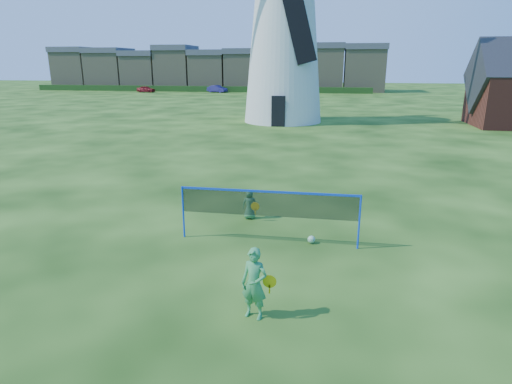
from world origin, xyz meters
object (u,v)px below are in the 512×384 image
object	(u,v)px
windmill	(284,37)
player_boy	(250,204)
badminton_net	(268,205)
player_girl	(254,284)
play_ball	(311,239)
car_right	(217,89)
car_left	(146,89)

from	to	relation	value
windmill	player_boy	distance (m)	25.74
badminton_net	player_girl	size ratio (longest dim) A/B	3.39
badminton_net	player_girl	distance (m)	3.81
player_boy	play_ball	bearing A→B (deg)	134.74
car_right	player_girl	bearing A→B (deg)	-142.45
player_girl	play_ball	distance (m)	4.11
player_girl	player_boy	bearing A→B (deg)	116.57
play_ball	car_right	bearing A→B (deg)	106.91
player_boy	car_right	distance (m)	64.66
windmill	play_ball	world-z (taller)	windmill
windmill	car_right	xyz separation A→B (m)	(-15.69, 37.44, -6.41)
player_boy	play_ball	size ratio (longest dim) A/B	4.48
windmill	play_ball	bearing A→B (deg)	-81.92
player_girl	car_right	size ratio (longest dim) A/B	0.40
play_ball	player_boy	bearing A→B (deg)	140.83
car_left	badminton_net	bearing A→B (deg)	-149.27
car_left	car_right	xyz separation A→B (m)	(12.45, 1.90, 0.06)
windmill	player_girl	world-z (taller)	windmill
badminton_net	play_ball	distance (m)	1.61
badminton_net	player_boy	bearing A→B (deg)	115.19
car_right	player_boy	bearing A→B (deg)	-142.11
player_boy	car_right	xyz separation A→B (m)	(-17.36, 62.28, 0.12)
player_girl	player_boy	xyz separation A→B (m)	(-1.14, 5.66, -0.25)
player_boy	play_ball	xyz separation A→B (m)	(2.10, -1.71, -0.38)
play_ball	car_right	distance (m)	66.89
windmill	player_girl	xyz separation A→B (m)	(2.81, -30.50, -6.28)
badminton_net	player_boy	xyz separation A→B (m)	(-0.88, 1.88, -0.65)
badminton_net	car_left	distance (m)	69.42
windmill	badminton_net	xyz separation A→B (m)	(2.55, -26.72, -5.89)
car_right	windmill	bearing A→B (deg)	-134.94
windmill	badminton_net	bearing A→B (deg)	-84.55
car_right	car_left	bearing A→B (deg)	120.99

